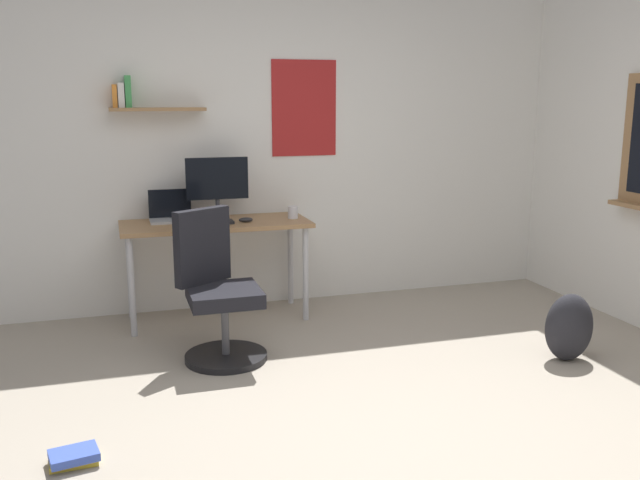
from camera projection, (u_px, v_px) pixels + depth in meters
ground_plane at (381, 437)px, 3.37m from camera, size 5.20×5.20×0.00m
wall_back at (267, 140)px, 5.40m from camera, size 5.00×0.30×2.60m
desk at (216, 233)px, 5.06m from camera, size 1.36×0.56×0.74m
office_chair at (218, 296)px, 4.33m from camera, size 0.55×0.56×0.95m
laptop at (171, 214)px, 5.07m from camera, size 0.31×0.21×0.23m
monitor_primary at (217, 184)px, 5.08m from camera, size 0.46×0.17×0.46m
keyboard at (208, 223)px, 4.95m from camera, size 0.37×0.13×0.02m
computer_mouse at (246, 220)px, 5.03m from camera, size 0.10×0.06×0.03m
coffee_mug at (293, 212)px, 5.18m from camera, size 0.08×0.08×0.09m
backpack at (569, 327)px, 4.33m from camera, size 0.32×0.22×0.43m
book_stack_on_floor at (74, 457)px, 3.12m from camera, size 0.23×0.20×0.07m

